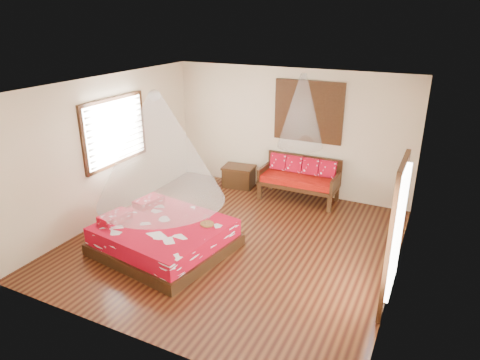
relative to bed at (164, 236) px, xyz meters
name	(u,v)px	position (x,y,z in m)	size (l,w,h in m)	color
room	(233,169)	(0.98, 0.76, 1.15)	(5.54, 5.54, 2.84)	black
bed	(164,236)	(0.00, 0.00, 0.00)	(2.35, 2.19, 0.64)	black
daybed	(300,177)	(1.41, 3.14, 0.27)	(1.70, 0.75, 0.94)	black
storage_chest	(239,176)	(-0.13, 3.21, 0.00)	(0.78, 0.61, 0.50)	black
shutter_panel	(308,112)	(1.41, 3.48, 1.65)	(1.52, 0.06, 1.32)	black
window_left	(115,131)	(-1.73, 0.96, 1.45)	(0.10, 1.74, 1.34)	black
glazed_door	(393,236)	(3.70, 0.16, 0.82)	(0.08, 1.02, 2.16)	black
wine_tray	(207,222)	(0.71, 0.29, 0.30)	(0.24, 0.24, 0.19)	brown
mosquito_net_main	(158,149)	(0.02, 0.00, 1.60)	(2.12, 2.12, 1.80)	white
mosquito_net_daybed	(302,111)	(1.41, 3.01, 1.75)	(0.96, 0.96, 1.50)	white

